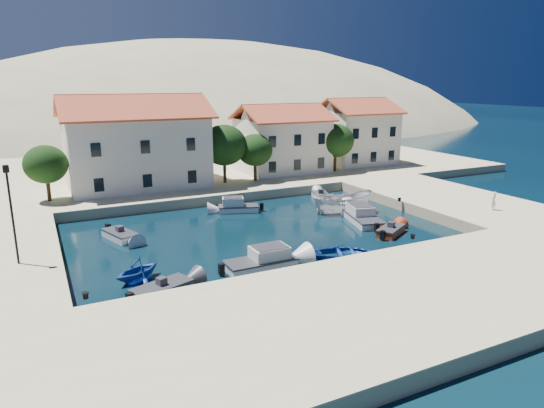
{
  "coord_description": "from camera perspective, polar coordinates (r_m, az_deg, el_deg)",
  "views": [
    {
      "loc": [
        -15.95,
        -24.51,
        12.1
      ],
      "look_at": [
        1.65,
        10.91,
        2.0
      ],
      "focal_mm": 32.0,
      "sensor_mm": 36.0,
      "label": 1
    }
  ],
  "objects": [
    {
      "name": "cabin_cruiser_south",
      "position": [
        32.3,
        -1.34,
        -6.77
      ],
      "size": [
        4.76,
        2.07,
        1.6
      ],
      "rotation": [
        0.0,
        0.0,
        0.01
      ],
      "color": "silver",
      "rests_on": "ground"
    },
    {
      "name": "ground",
      "position": [
        31.65,
        6.19,
        -8.24
      ],
      "size": [
        400.0,
        400.0,
        0.0
      ],
      "primitive_type": "plane",
      "color": "black",
      "rests_on": "ground"
    },
    {
      "name": "cabin_cruiser_east",
      "position": [
        43.3,
        10.64,
        -1.5
      ],
      "size": [
        3.52,
        5.74,
        1.6
      ],
      "rotation": [
        0.0,
        0.0,
        1.3
      ],
      "color": "silver",
      "rests_on": "ground"
    },
    {
      "name": "lamppost",
      "position": [
        33.37,
        -28.37,
        -0.15
      ],
      "size": [
        0.35,
        0.25,
        6.22
      ],
      "color": "black",
      "rests_on": "quay_west"
    },
    {
      "name": "rowboat_south",
      "position": [
        34.77,
        8.46,
        -6.2
      ],
      "size": [
        5.14,
        4.45,
        0.89
      ],
      "primitive_type": "imported",
      "rotation": [
        0.0,
        0.0,
        1.19
      ],
      "color": "#1B3E95",
      "rests_on": "ground"
    },
    {
      "name": "building_mid",
      "position": [
        60.76,
        1.16,
        7.82
      ],
      "size": [
        10.5,
        8.4,
        8.3
      ],
      "color": "silver",
      "rests_on": "quay_north"
    },
    {
      "name": "motorboat_white_ne",
      "position": [
        51.18,
        5.75,
        0.92
      ],
      "size": [
        2.53,
        3.48,
        1.25
      ],
      "rotation": [
        0.0,
        0.0,
        1.2
      ],
      "color": "silver",
      "rests_on": "ground"
    },
    {
      "name": "cabin_cruiser_north",
      "position": [
        45.99,
        -3.97,
        -0.35
      ],
      "size": [
        4.08,
        2.75,
        1.6
      ],
      "rotation": [
        0.0,
        0.0,
        2.8
      ],
      "color": "silver",
      "rests_on": "ground"
    },
    {
      "name": "boat_east",
      "position": [
        46.15,
        8.29,
        -1.03
      ],
      "size": [
        6.14,
        3.49,
        2.24
      ],
      "primitive_type": "imported",
      "rotation": [
        0.0,
        0.0,
        1.33
      ],
      "color": "silver",
      "rests_on": "ground"
    },
    {
      "name": "quay_north",
      "position": [
        66.07,
        -10.26,
        3.98
      ],
      "size": [
        80.0,
        36.0,
        1.0
      ],
      "primitive_type": "cube",
      "color": "#C6B787",
      "rests_on": "ground"
    },
    {
      "name": "pedestrian",
      "position": [
        46.91,
        24.61,
        0.34
      ],
      "size": [
        0.68,
        0.54,
        1.64
      ],
      "primitive_type": "imported",
      "rotation": [
        0.0,
        0.0,
        3.4
      ],
      "color": "silver",
      "rests_on": "quay_east"
    },
    {
      "name": "motorboat_white_west",
      "position": [
        39.98,
        -17.42,
        -3.53
      ],
      "size": [
        2.53,
        3.78,
        1.25
      ],
      "rotation": [
        0.0,
        0.0,
        -1.26
      ],
      "color": "silver",
      "rests_on": "ground"
    },
    {
      "name": "rowboat_west",
      "position": [
        31.76,
        -15.51,
        -8.62
      ],
      "size": [
        3.99,
        3.81,
        1.64
      ],
      "primitive_type": "imported",
      "rotation": [
        0.0,
        0.0,
        -1.09
      ],
      "color": "#1B3E95",
      "rests_on": "ground"
    },
    {
      "name": "quay_east",
      "position": [
        51.52,
        19.6,
        0.47
      ],
      "size": [
        11.0,
        20.0,
        1.0
      ],
      "primitive_type": "cube",
      "color": "#C6B787",
      "rests_on": "ground"
    },
    {
      "name": "bollards",
      "position": [
        35.73,
        6.7,
        -3.62
      ],
      "size": [
        29.36,
        9.56,
        0.3
      ],
      "color": "black",
      "rests_on": "ground"
    },
    {
      "name": "building_left",
      "position": [
        53.8,
        -15.71,
        7.21
      ],
      "size": [
        14.7,
        9.45,
        9.7
      ],
      "color": "silver",
      "rests_on": "quay_north"
    },
    {
      "name": "motorboat_red_se",
      "position": [
        40.39,
        13.8,
        -3.09
      ],
      "size": [
        3.39,
        2.76,
        1.25
      ],
      "rotation": [
        0.0,
        0.0,
        0.53
      ],
      "color": "maroon",
      "rests_on": "ground"
    },
    {
      "name": "building_right",
      "position": [
        67.91,
        9.88,
        8.51
      ],
      "size": [
        9.45,
        8.4,
        8.8
      ],
      "color": "silver",
      "rests_on": "quay_north"
    },
    {
      "name": "motorboat_grey_sw",
      "position": [
        29.3,
        -12.82,
        -9.81
      ],
      "size": [
        3.88,
        2.73,
        1.25
      ],
      "rotation": [
        0.0,
        0.0,
        0.36
      ],
      "color": "#2F2F34",
      "rests_on": "ground"
    },
    {
      "name": "hills",
      "position": [
        156.66,
        -12.22,
        0.89
      ],
      "size": [
        254.0,
        176.0,
        99.0
      ],
      "color": "#9A9168",
      "rests_on": "ground"
    },
    {
      "name": "trees",
      "position": [
        54.48,
        -4.14,
        6.62
      ],
      "size": [
        37.3,
        5.3,
        6.45
      ],
      "color": "#382314",
      "rests_on": "quay_north"
    },
    {
      "name": "quay_south",
      "position": [
        27.05,
        13.18,
        -11.47
      ],
      "size": [
        52.0,
        12.0,
        1.0
      ],
      "primitive_type": "cube",
      "color": "#C6B787",
      "rests_on": "ground"
    }
  ]
}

